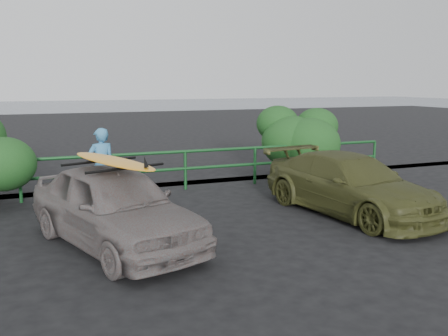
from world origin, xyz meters
The scene contains 9 objects.
ground centered at (0.00, 0.00, 0.00)m, with size 80.00×80.00×0.00m, color black.
ocean centered at (0.00, 60.00, 0.00)m, with size 200.00×200.00×0.00m, color #545B66.
guardrail centered at (0.00, 5.00, 0.52)m, with size 14.00×0.08×1.04m, color #13451D, non-canonical shape.
shrub_right centered at (5.00, 5.50, 0.97)m, with size 3.20×2.40×1.94m, color #1C491B, non-canonical shape.
sedan centered at (-1.47, 1.07, 0.70)m, with size 1.64×4.08×1.39m, color #665D5B.
olive_vehicle centered at (3.53, 1.39, 0.63)m, with size 1.77×4.35×1.26m, color #3E401C.
man centered at (-1.23, 4.31, 0.87)m, with size 0.64×0.42×1.75m, color teal.
roof_rack centered at (-1.47, 1.07, 1.41)m, with size 1.39×0.97×0.05m, color black, non-canonical shape.
surfboard centered at (-1.47, 1.07, 1.48)m, with size 0.54×2.59×0.08m, color orange.
Camera 1 is at (-2.76, -7.26, 2.77)m, focal length 40.00 mm.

